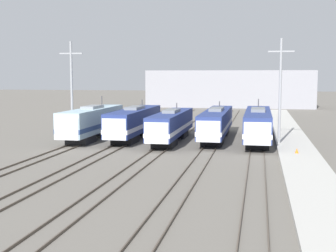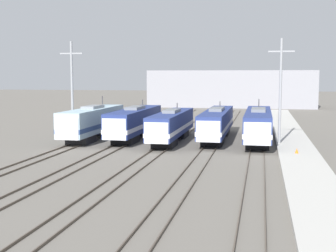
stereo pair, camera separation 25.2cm
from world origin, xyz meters
The scene contains 16 objects.
ground_plane centered at (0.00, 0.00, 0.00)m, with size 400.00×400.00×0.00m, color #666059.
rail_pair_far_left centered at (-10.28, 0.00, 0.07)m, with size 1.50×120.00×0.15m.
rail_pair_center_left centered at (-5.14, 0.00, 0.07)m, with size 1.51×120.00×0.15m.
rail_pair_center centered at (0.00, 0.00, 0.07)m, with size 1.51×120.00×0.15m.
rail_pair_center_right centered at (5.14, 0.00, 0.07)m, with size 1.51×120.00×0.15m.
rail_pair_far_right centered at (10.28, 0.00, 0.07)m, with size 1.50×120.00×0.15m.
locomotive_far_left centered at (-10.28, 7.36, 2.18)m, with size 3.05×16.54×5.28m.
locomotive_center_left centered at (-5.14, 8.67, 2.12)m, with size 3.00×17.46×4.80m.
locomotive_center centered at (0.00, 6.58, 2.04)m, with size 2.83×16.91×4.50m.
locomotive_center_right centered at (5.14, 10.07, 2.06)m, with size 2.85×19.31×4.57m.
locomotive_far_right centered at (10.28, 8.84, 2.11)m, with size 3.03×19.43×4.98m.
catenary_tower_left centered at (-12.29, 6.07, 6.37)m, with size 2.89×0.30×12.15m.
catenary_tower_right centered at (12.69, 6.07, 6.37)m, with size 2.89×0.30×12.15m.
platform centered at (14.40, 0.00, 0.17)m, with size 4.00×120.00×0.35m.
traffic_cone centered at (14.16, -0.76, 0.59)m, with size 0.35×0.35×0.49m.
depot_building centered at (2.85, 72.34, 4.65)m, with size 41.77×10.48×9.30m.
Camera 2 is at (10.70, -48.09, 7.99)m, focal length 50.00 mm.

